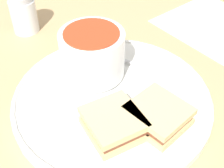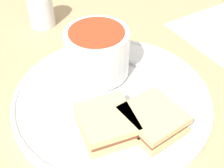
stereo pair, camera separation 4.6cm
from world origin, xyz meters
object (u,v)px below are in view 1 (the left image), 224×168
spoon (114,57)px  sandwich_half_far (158,115)px  sandwich_half_near (114,123)px  salt_shaker (24,14)px  soup_bowl (92,53)px

spoon → sandwich_half_far: (-0.04, -0.15, 0.01)m
sandwich_half_near → salt_shaker: (0.03, 0.33, 0.00)m
sandwich_half_far → salt_shaker: 0.36m
sandwich_half_near → spoon: bearing=51.1°
soup_bowl → sandwich_half_far: bearing=-87.3°
sandwich_half_near → sandwich_half_far: 0.06m
sandwich_half_far → salt_shaker: salt_shaker is taller
soup_bowl → spoon: (0.05, 0.01, -0.03)m
soup_bowl → sandwich_half_near: size_ratio=1.19×
sandwich_half_far → spoon: bearing=73.9°
sandwich_half_near → sandwich_half_far: same height
sandwich_half_near → salt_shaker: salt_shaker is taller
sandwich_half_near → sandwich_half_far: size_ratio=1.04×
soup_bowl → salt_shaker: soup_bowl is taller
soup_bowl → salt_shaker: (-0.02, 0.21, -0.02)m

